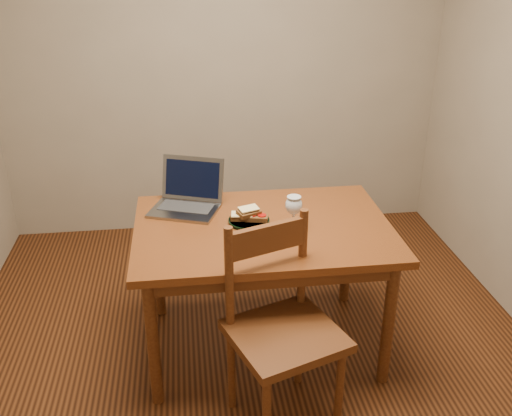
{
  "coord_description": "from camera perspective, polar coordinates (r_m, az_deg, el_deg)",
  "views": [
    {
      "loc": [
        -0.29,
        -2.49,
        2.05
      ],
      "look_at": [
        0.05,
        0.15,
        0.8
      ],
      "focal_mm": 40.0,
      "sensor_mm": 36.0,
      "label": 1
    }
  ],
  "objects": [
    {
      "name": "sandwich_top",
      "position": [
        2.9,
        -0.73,
        -0.36
      ],
      "size": [
        0.13,
        0.11,
        0.04
      ],
      "primitive_type": null,
      "rotation": [
        0.0,
        0.0,
        0.42
      ],
      "color": "#381E0C",
      "rests_on": "plate"
    },
    {
      "name": "back_wall",
      "position": [
        4.18,
        -3.42,
        14.75
      ],
      "size": [
        3.2,
        0.02,
        2.6
      ],
      "primitive_type": "cube",
      "color": "gray",
      "rests_on": "floor"
    },
    {
      "name": "table",
      "position": [
        2.93,
        0.71,
        -3.26
      ],
      "size": [
        1.3,
        0.9,
        0.74
      ],
      "color": "#51230D",
      "rests_on": "floor"
    },
    {
      "name": "plate",
      "position": [
        2.92,
        -0.71,
        -1.31
      ],
      "size": [
        0.21,
        0.21,
        0.02
      ],
      "primitive_type": "cylinder",
      "color": "black",
      "rests_on": "table"
    },
    {
      "name": "laptop",
      "position": [
        3.1,
        -6.8,
        1.28
      ],
      "size": [
        0.43,
        0.42,
        0.25
      ],
      "rotation": [
        0.0,
        0.0,
        -0.36
      ],
      "color": "slate",
      "rests_on": "table"
    },
    {
      "name": "chair",
      "position": [
        2.56,
        2.67,
        -11.22
      ],
      "size": [
        0.58,
        0.57,
        0.49
      ],
      "rotation": [
        0.0,
        0.0,
        0.35
      ],
      "color": "#3E1B0C",
      "rests_on": "floor"
    },
    {
      "name": "sandwich_tomato",
      "position": [
        2.9,
        0.1,
        -0.89
      ],
      "size": [
        0.12,
        0.09,
        0.03
      ],
      "primitive_type": null,
      "rotation": [
        0.0,
        0.0,
        -0.23
      ],
      "color": "#381E0C",
      "rests_on": "plate"
    },
    {
      "name": "sandwich_cheese",
      "position": [
        2.91,
        -1.43,
        -0.8
      ],
      "size": [
        0.12,
        0.08,
        0.03
      ],
      "primitive_type": null,
      "rotation": [
        0.0,
        0.0,
        -0.16
      ],
      "color": "#381E0C",
      "rests_on": "plate"
    },
    {
      "name": "front_wall",
      "position": [
        1.19,
        8.67,
        -14.14
      ],
      "size": [
        3.2,
        0.02,
        2.6
      ],
      "primitive_type": "cube",
      "color": "gray",
      "rests_on": "floor"
    },
    {
      "name": "milk_glass",
      "position": [
        2.85,
        3.78,
        -0.35
      ],
      "size": [
        0.09,
        0.09,
        0.17
      ],
      "primitive_type": null,
      "color": "white",
      "rests_on": "table"
    },
    {
      "name": "floor",
      "position": [
        3.24,
        -0.61,
        -14.28
      ],
      "size": [
        3.2,
        3.2,
        0.02
      ],
      "primitive_type": "cube",
      "color": "black",
      "rests_on": "ground"
    }
  ]
}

